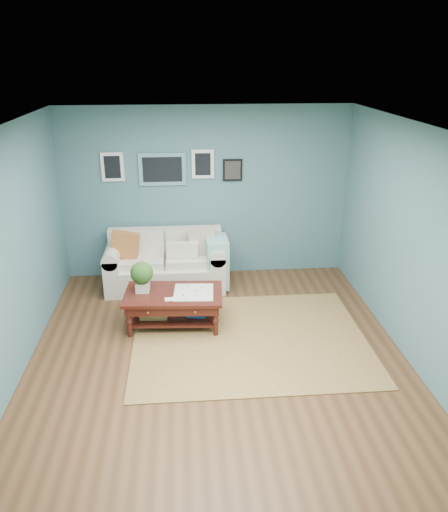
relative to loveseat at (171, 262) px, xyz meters
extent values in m
plane|color=brown|center=(0.58, -2.02, -0.39)|extent=(5.00, 5.00, 0.00)
plane|color=white|center=(0.58, -2.02, 2.31)|extent=(5.00, 5.00, 0.00)
cube|color=#457377|center=(0.58, 0.48, 0.96)|extent=(4.50, 0.02, 2.70)
cube|color=#457377|center=(0.58, -4.52, 0.96)|extent=(4.50, 0.02, 2.70)
cube|color=#457377|center=(-1.67, -2.02, 0.96)|extent=(0.02, 5.00, 2.70)
cube|color=#457377|center=(2.83, -2.02, 0.96)|extent=(0.02, 5.00, 2.70)
cube|color=#5D8E9D|center=(-0.08, 0.45, 1.36)|extent=(0.72, 0.03, 0.50)
cube|color=black|center=(-0.08, 0.43, 1.36)|extent=(0.60, 0.01, 0.38)
cube|color=white|center=(-0.83, 0.45, 1.41)|extent=(0.34, 0.03, 0.44)
cube|color=white|center=(0.54, 0.45, 1.43)|extent=(0.34, 0.03, 0.44)
cube|color=black|center=(1.00, 0.45, 1.33)|extent=(0.30, 0.03, 0.34)
cube|color=brown|center=(1.02, -1.70, -0.38)|extent=(2.95, 2.36, 0.01)
cube|color=beige|center=(-0.08, -0.03, -0.19)|extent=(1.35, 0.84, 0.40)
cube|color=beige|center=(-0.08, 0.29, 0.24)|extent=(1.77, 0.21, 0.46)
cube|color=beige|center=(-0.87, -0.03, -0.09)|extent=(0.23, 0.84, 0.59)
cube|color=beige|center=(0.71, -0.03, -0.09)|extent=(0.23, 0.84, 0.59)
cylinder|color=beige|center=(-0.87, -0.03, 0.20)|extent=(0.25, 0.84, 0.25)
cylinder|color=beige|center=(0.71, -0.03, 0.20)|extent=(0.25, 0.84, 0.25)
cube|color=beige|center=(-0.44, -0.09, 0.07)|extent=(0.68, 0.53, 0.12)
cube|color=beige|center=(0.28, -0.09, 0.07)|extent=(0.68, 0.53, 0.12)
cube|color=beige|center=(-0.44, 0.17, 0.30)|extent=(0.68, 0.11, 0.34)
cube|color=beige|center=(0.28, 0.17, 0.30)|extent=(0.68, 0.11, 0.34)
cube|color=#BD5026|center=(-0.67, -0.08, 0.34)|extent=(0.46, 0.16, 0.45)
cube|color=beige|center=(0.49, -0.02, 0.34)|extent=(0.45, 0.17, 0.44)
cube|color=beige|center=(0.18, -0.13, 0.26)|extent=(0.48, 0.11, 0.23)
cube|color=#8DC6C0|center=(0.71, -0.15, 0.05)|extent=(0.32, 0.52, 0.76)
cube|color=#361009|center=(0.06, -1.25, 0.07)|extent=(1.32, 0.83, 0.04)
cube|color=#361009|center=(0.06, -1.25, -0.02)|extent=(1.23, 0.74, 0.13)
cube|color=#361009|center=(0.06, -1.25, -0.27)|extent=(1.12, 0.62, 0.03)
sphere|color=gold|center=(-0.26, -1.57, -0.02)|extent=(0.03, 0.03, 0.03)
sphere|color=gold|center=(0.33, -1.61, -0.02)|extent=(0.03, 0.03, 0.03)
cylinder|color=#361009|center=(-0.52, -1.50, -0.17)|extent=(0.06, 0.06, 0.44)
cylinder|color=#361009|center=(0.59, -1.57, -0.17)|extent=(0.06, 0.06, 0.44)
cylinder|color=#361009|center=(-0.48, -0.93, -0.17)|extent=(0.06, 0.06, 0.44)
cylinder|color=#361009|center=(0.63, -1.00, -0.17)|extent=(0.06, 0.06, 0.44)
cube|color=beige|center=(-0.35, -1.17, 0.15)|extent=(0.18, 0.18, 0.13)
sphere|color=#1D4F15|center=(-0.35, -1.17, 0.36)|extent=(0.30, 0.30, 0.30)
cube|color=white|center=(0.32, -1.27, 0.09)|extent=(0.54, 0.54, 0.01)
cube|color=olive|center=(-0.21, -1.23, -0.15)|extent=(0.38, 0.28, 0.21)
cube|color=#254F91|center=(0.35, -1.25, -0.20)|extent=(0.27, 0.21, 0.12)
camera|label=1|loc=(0.23, -7.17, 3.00)|focal=35.00mm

